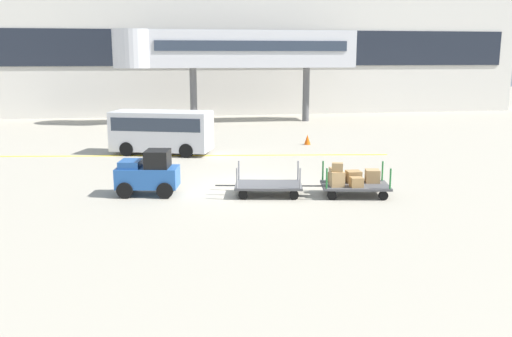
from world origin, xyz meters
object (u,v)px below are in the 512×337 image
at_px(baggage_cart_lead, 268,186).
at_px(baggage_cart_middle, 352,180).
at_px(baggage_tug, 149,174).
at_px(shuttle_van, 162,129).
at_px(safety_cone_near, 307,140).

height_order(baggage_cart_lead, baggage_cart_middle, baggage_cart_middle).
height_order(baggage_tug, shuttle_van, shuttle_van).
bearing_deg(baggage_tug, baggage_cart_middle, -10.10).
height_order(baggage_cart_lead, safety_cone_near, baggage_cart_lead).
bearing_deg(baggage_cart_middle, shuttle_van, 124.54).
xyz_separation_m(baggage_tug, baggage_cart_middle, (6.96, -1.24, -0.22)).
relative_size(baggage_tug, baggage_cart_lead, 0.74).
bearing_deg(baggage_tug, shuttle_van, 87.01).
xyz_separation_m(shuttle_van, safety_cone_near, (7.82, 1.59, -0.96)).
relative_size(baggage_cart_middle, safety_cone_near, 5.60).
bearing_deg(baggage_cart_middle, safety_cone_near, 83.34).
bearing_deg(safety_cone_near, shuttle_van, -168.48).
bearing_deg(shuttle_van, baggage_cart_lead, -67.89).
height_order(baggage_tug, baggage_cart_middle, baggage_tug).
xyz_separation_m(baggage_cart_middle, safety_cone_near, (1.29, 11.07, -0.26)).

